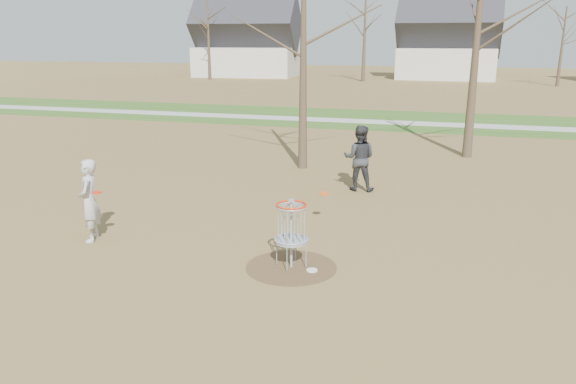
# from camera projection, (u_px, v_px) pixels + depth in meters

# --- Properties ---
(ground) EXTENTS (160.00, 160.00, 0.00)m
(ground) POSITION_uv_depth(u_px,v_px,m) (291.00, 267.00, 11.03)
(ground) COLOR brown
(ground) RESTS_ON ground
(green_band) EXTENTS (160.00, 8.00, 0.01)m
(green_band) POSITION_uv_depth(u_px,v_px,m) (396.00, 120.00, 30.47)
(green_band) COLOR #2D5119
(green_band) RESTS_ON ground
(footpath) EXTENTS (160.00, 1.50, 0.01)m
(footpath) POSITION_uv_depth(u_px,v_px,m) (395.00, 123.00, 29.54)
(footpath) COLOR #9E9E99
(footpath) RESTS_ON green_band
(dirt_circle) EXTENTS (1.80, 1.80, 0.01)m
(dirt_circle) POSITION_uv_depth(u_px,v_px,m) (291.00, 267.00, 11.03)
(dirt_circle) COLOR #47331E
(dirt_circle) RESTS_ON ground
(player_standing) EXTENTS (0.66, 0.78, 1.83)m
(player_standing) POSITION_uv_depth(u_px,v_px,m) (89.00, 201.00, 12.27)
(player_standing) COLOR #BABABA
(player_standing) RESTS_ON ground
(player_throwing) EXTENTS (0.96, 0.77, 1.92)m
(player_throwing) POSITION_uv_depth(u_px,v_px,m) (359.00, 158.00, 16.35)
(player_throwing) COLOR #2D2F32
(player_throwing) RESTS_ON ground
(disc_grounded) EXTENTS (0.22, 0.22, 0.02)m
(disc_grounded) POSITION_uv_depth(u_px,v_px,m) (312.00, 270.00, 10.84)
(disc_grounded) COLOR white
(disc_grounded) RESTS_ON dirt_circle
(discs_in_play) EXTENTS (4.60, 2.92, 0.46)m
(discs_in_play) POSITION_uv_depth(u_px,v_px,m) (222.00, 193.00, 12.75)
(discs_in_play) COLOR #EB570C
(discs_in_play) RESTS_ON ground
(disc_golf_basket) EXTENTS (0.64, 0.64, 1.35)m
(disc_golf_basket) POSITION_uv_depth(u_px,v_px,m) (291.00, 223.00, 10.78)
(disc_golf_basket) COLOR #9EA3AD
(disc_golf_basket) RESTS_ON ground
(bare_trees) EXTENTS (52.62, 44.98, 9.00)m
(bare_trees) POSITION_uv_depth(u_px,v_px,m) (443.00, 23.00, 42.25)
(bare_trees) COLOR #382B1E
(bare_trees) RESTS_ON ground
(houses_row) EXTENTS (56.51, 10.01, 7.26)m
(houses_row) POSITION_uv_depth(u_px,v_px,m) (471.00, 45.00, 57.59)
(houses_row) COLOR silver
(houses_row) RESTS_ON ground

